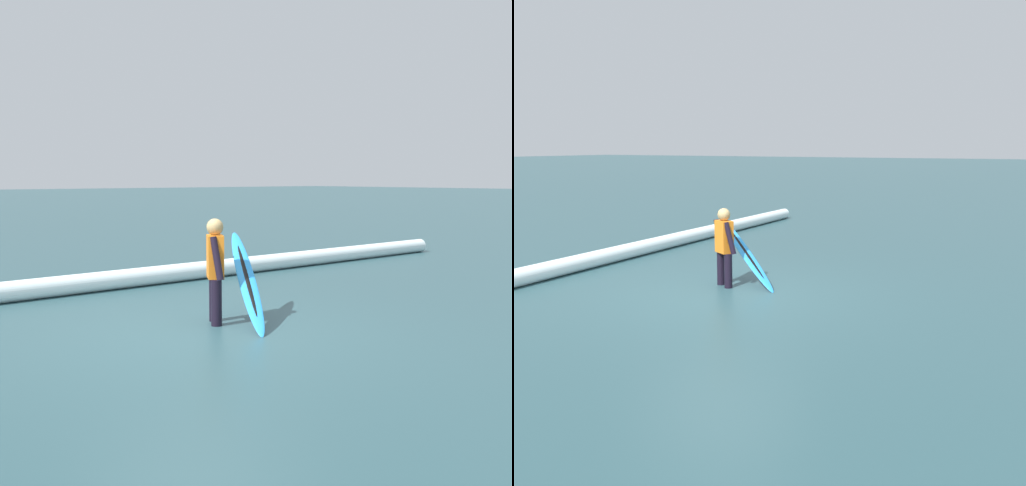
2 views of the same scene
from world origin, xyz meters
TOP-DOWN VIEW (x-y plane):
  - ground_plane at (0.00, 0.00)m, footprint 199.83×199.83m
  - surfer at (-0.51, -0.24)m, footprint 0.34×0.59m
  - surfboard at (-0.87, -0.03)m, footprint 0.97×1.65m
  - wave_crest_foreground at (0.82, -3.41)m, footprint 20.47×0.73m

SIDE VIEW (x-z plane):
  - ground_plane at x=0.00m, z-range 0.00..0.00m
  - wave_crest_foreground at x=0.82m, z-range 0.00..0.33m
  - surfboard at x=-0.87m, z-range -0.02..1.14m
  - surfer at x=-0.51m, z-range 0.08..1.45m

